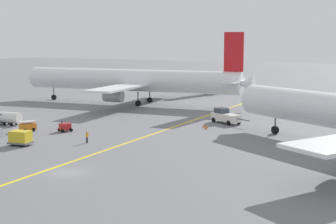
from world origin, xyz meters
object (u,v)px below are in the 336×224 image
Objects in this scene: gse_fuel_bowser_stubby at (8,118)px; gse_baggage_cart_trailing at (28,126)px; pushback_tug at (225,116)px; airliner_at_gate_left at (132,80)px; traffic_cone_wingtip_starboard at (204,126)px; ground_crew_wing_walker_right at (87,137)px; gse_container_dolly_flat at (20,137)px; gse_gpu_cart_small at (65,127)px; traffic_cone_nose_right at (207,126)px; jet_bridge at (207,80)px; traffic_cone_nose_left at (206,128)px.

gse_baggage_cart_trailing is at bearing -19.28° from gse_fuel_bowser_stubby.
airliner_at_gate_left is at bearing 153.44° from pushback_tug.
pushback_tug reaches higher than traffic_cone_wingtip_starboard.
gse_container_dolly_flat is at bearing -139.95° from ground_crew_wing_walker_right.
gse_gpu_cart_small is 0.82× the size of gse_baggage_cart_trailing.
gse_container_dolly_flat is 1.13× the size of gse_baggage_cart_trailing.
ground_crew_wing_walker_right is at bearing -31.43° from gse_gpu_cart_small.
traffic_cone_nose_right is 0.03× the size of jet_bridge.
gse_fuel_bowser_stubby is at bearing -147.56° from pushback_tug.
gse_gpu_cart_small reaches higher than ground_crew_wing_walker_right.
traffic_cone_wingtip_starboard is at bearing -36.00° from airliner_at_gate_left.
traffic_cone_wingtip_starboard is (29.29, -21.28, -5.38)m from airliner_at_gate_left.
gse_baggage_cart_trailing is (7.59, -2.65, -0.47)m from gse_fuel_bowser_stubby.
gse_baggage_cart_trailing is (4.98, -39.43, -4.80)m from airliner_at_gate_left.
pushback_tug is 0.47× the size of jet_bridge.
ground_crew_wing_walker_right is 72.18m from jet_bridge.
traffic_cone_nose_right is at bearing 56.60° from gse_container_dolly_flat.
gse_fuel_bowser_stubby is 8.05m from gse_baggage_cart_trailing.
airliner_at_gate_left is 3.22× the size of jet_bridge.
gse_baggage_cart_trailing is at bearing -154.67° from gse_gpu_cart_small.
gse_fuel_bowser_stubby is at bearing -179.59° from gse_gpu_cart_small.
jet_bridge is (9.46, 65.50, 2.73)m from gse_fuel_bowser_stubby.
gse_gpu_cart_small is at bearing -86.56° from jet_bridge.
traffic_cone_wingtip_starboard and traffic_cone_nose_right have the same top height.
ground_crew_wing_walker_right reaches higher than traffic_cone_wingtip_starboard.
pushback_tug reaches higher than gse_gpu_cart_small.
gse_container_dolly_flat is (1.74, -11.69, 0.38)m from gse_gpu_cart_small.
ground_crew_wing_walker_right is 21.95m from traffic_cone_nose_left.
jet_bridge reaches higher than gse_gpu_cart_small.
traffic_cone_nose_right is at bearing 24.66° from gse_fuel_bowser_stubby.
gse_baggage_cart_trailing is 5.25× the size of traffic_cone_nose_left.
gse_gpu_cart_small is 11.82m from gse_container_dolly_flat.
jet_bridge is (6.86, 28.72, -1.60)m from airliner_at_gate_left.
traffic_cone_wingtip_starboard is 0.92m from traffic_cone_nose_right.
pushback_tug is at bearing -26.56° from airliner_at_gate_left.
traffic_cone_nose_right is at bearing 37.71° from gse_gpu_cart_small.
airliner_at_gate_left reaches higher than gse_container_dolly_flat.
jet_bridge is (-24.07, 44.18, 2.79)m from pushback_tug.
pushback_tug reaches higher than gse_baggage_cart_trailing.
gse_container_dolly_flat is (12.53, -48.37, -4.48)m from airliner_at_gate_left.
gse_gpu_cart_small is (-20.15, -21.22, -0.48)m from pushback_tug.
gse_fuel_bowser_stubby is at bearing -98.22° from jet_bridge.
gse_container_dolly_flat is at bearing -125.25° from traffic_cone_nose_left.
traffic_cone_nose_left is (33.05, 13.77, -1.05)m from gse_fuel_bowser_stubby.
jet_bridge is at bearing 114.51° from traffic_cone_nose_left.
pushback_tug is 29.27m from gse_gpu_cart_small.
pushback_tug is 2.79× the size of gse_baggage_cart_trailing.
gse_container_dolly_flat is 11.70m from gse_baggage_cart_trailing.
traffic_cone_nose_right is (30.06, -21.78, -5.38)m from airliner_at_gate_left.
airliner_at_gate_left is 38.55m from gse_gpu_cart_small.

